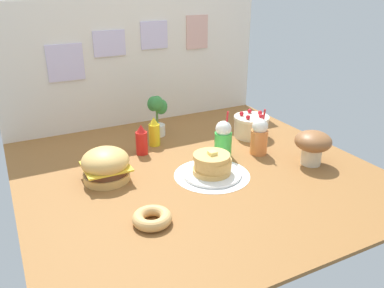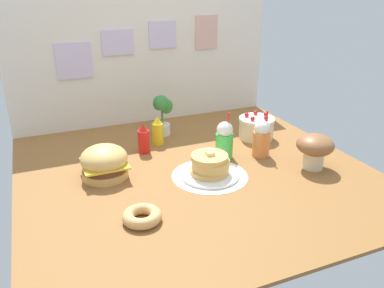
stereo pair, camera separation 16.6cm
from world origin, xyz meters
name	(u,v)px [view 1 (the left image)]	position (x,y,z in m)	size (l,w,h in m)	color
ground_plane	(196,172)	(0.00, 0.00, -0.01)	(2.02, 1.95, 0.02)	brown
back_wall	(137,62)	(0.00, 0.97, 0.47)	(2.02, 0.04, 0.93)	silver
doily_mat	(212,175)	(0.05, -0.10, 0.00)	(0.44, 0.44, 0.00)	white
burger	(106,165)	(-0.51, 0.12, 0.09)	(0.27, 0.27, 0.19)	#DBA859
pancake_stack	(212,166)	(0.05, -0.10, 0.06)	(0.34, 0.34, 0.15)	white
layer_cake	(251,126)	(0.61, 0.30, 0.08)	(0.25, 0.25, 0.18)	beige
ketchup_bottle	(142,140)	(-0.20, 0.37, 0.09)	(0.08, 0.08, 0.20)	red
mustard_bottle	(154,132)	(-0.08, 0.47, 0.09)	(0.08, 0.08, 0.20)	yellow
cream_soda_cup	(223,139)	(0.24, 0.10, 0.12)	(0.11, 0.11, 0.30)	green
orange_float_cup	(259,137)	(0.47, 0.03, 0.12)	(0.11, 0.11, 0.30)	orange
donut_pink_glaze	(152,218)	(-0.44, -0.40, 0.03)	(0.19, 0.19, 0.06)	tan
potted_plant	(157,114)	(0.01, 0.63, 0.16)	(0.14, 0.13, 0.31)	white
mushroom_stool	(313,144)	(0.67, -0.24, 0.13)	(0.22, 0.22, 0.21)	beige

